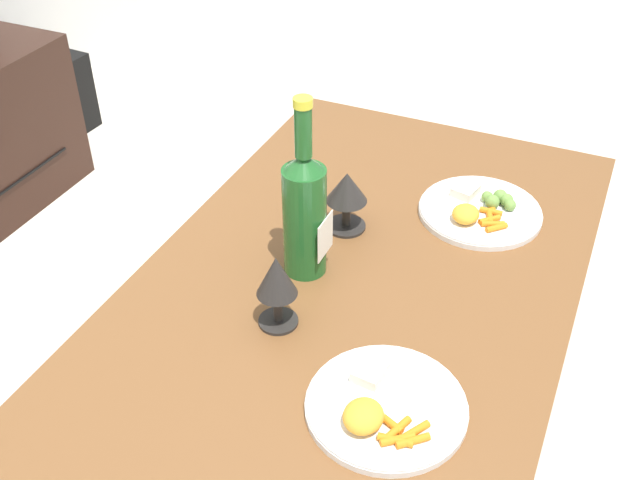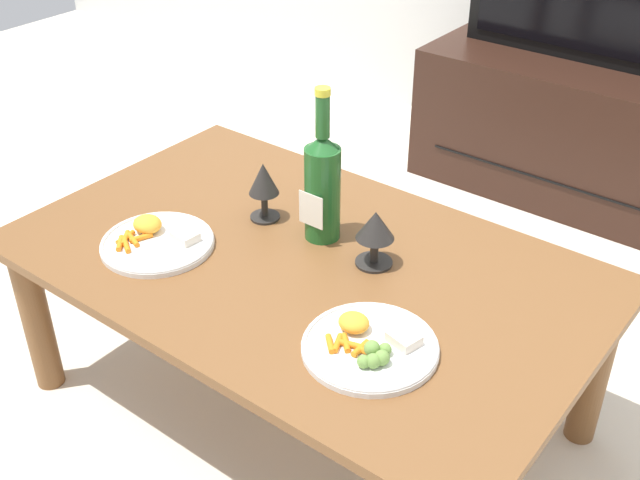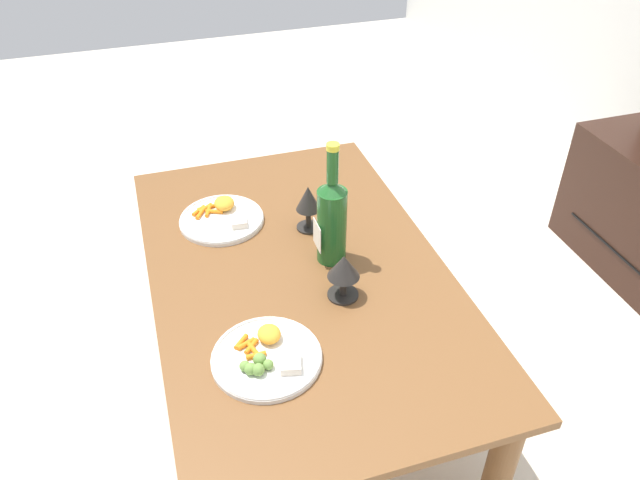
% 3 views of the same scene
% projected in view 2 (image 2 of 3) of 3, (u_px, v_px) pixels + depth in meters
% --- Properties ---
extents(ground_plane, '(6.40, 6.40, 0.00)m').
position_uv_depth(ground_plane, '(305.00, 407.00, 1.97)').
color(ground_plane, beige).
extents(dining_table, '(1.29, 0.79, 0.45)m').
position_uv_depth(dining_table, '(303.00, 284.00, 1.77)').
color(dining_table, brown).
rests_on(dining_table, ground_plane).
extents(tv_stand, '(1.14, 0.50, 0.48)m').
position_uv_depth(tv_stand, '(586.00, 131.00, 2.77)').
color(tv_stand, black).
rests_on(tv_stand, ground_plane).
extents(wine_bottle, '(0.08, 0.08, 0.36)m').
position_uv_depth(wine_bottle, '(322.00, 183.00, 1.74)').
color(wine_bottle, '#1E5923').
rests_on(wine_bottle, dining_table).
extents(goblet_left, '(0.07, 0.07, 0.15)m').
position_uv_depth(goblet_left, '(264.00, 182.00, 1.83)').
color(goblet_left, black).
rests_on(goblet_left, dining_table).
extents(goblet_right, '(0.08, 0.08, 0.13)m').
position_uv_depth(goblet_right, '(375.00, 229.00, 1.67)').
color(goblet_right, black).
rests_on(goblet_right, dining_table).
extents(dinner_plate_left, '(0.25, 0.25, 0.05)m').
position_uv_depth(dinner_plate_left, '(156.00, 241.00, 1.77)').
color(dinner_plate_left, white).
rests_on(dinner_plate_left, dining_table).
extents(dinner_plate_right, '(0.26, 0.26, 0.05)m').
position_uv_depth(dinner_plate_right, '(370.00, 345.00, 1.47)').
color(dinner_plate_right, white).
rests_on(dinner_plate_right, dining_table).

